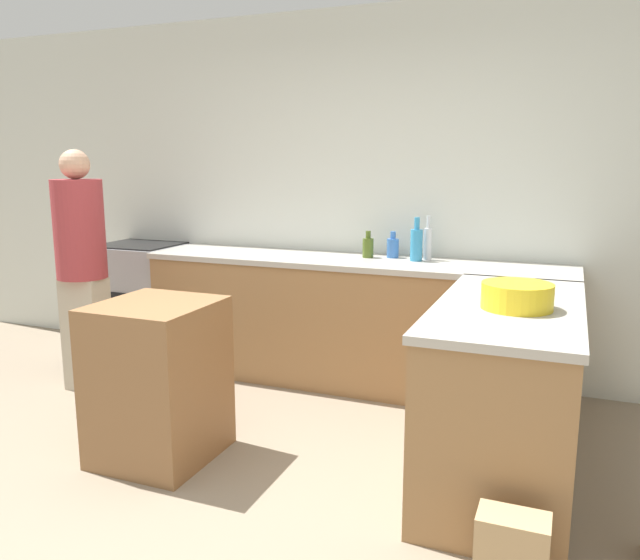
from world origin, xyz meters
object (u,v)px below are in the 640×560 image
(range_oven, at_px, (142,299))
(person_by_range, at_px, (82,263))
(mixing_bowl, at_px, (517,296))
(olive_oil_bottle, at_px, (368,247))
(dish_soap_bottle, at_px, (416,244))
(island_table, at_px, (158,381))
(paper_bag, at_px, (511,556))
(vinegar_bottle_clear, at_px, (428,243))
(water_bottle_blue, at_px, (393,247))

(range_oven, distance_m, person_by_range, 0.98)
(mixing_bowl, distance_m, olive_oil_bottle, 1.69)
(range_oven, height_order, mixing_bowl, mixing_bowl)
(dish_soap_bottle, distance_m, olive_oil_bottle, 0.36)
(island_table, bearing_deg, person_by_range, 148.66)
(island_table, distance_m, mixing_bowl, 1.92)
(range_oven, bearing_deg, dish_soap_bottle, 1.54)
(island_table, height_order, mixing_bowl, mixing_bowl)
(mixing_bowl, distance_m, person_by_range, 2.93)
(olive_oil_bottle, height_order, person_by_range, person_by_range)
(paper_bag, bearing_deg, vinegar_bottle_clear, 110.81)
(water_bottle_blue, bearing_deg, range_oven, -176.01)
(water_bottle_blue, bearing_deg, olive_oil_bottle, -159.09)
(dish_soap_bottle, height_order, paper_bag, dish_soap_bottle)
(olive_oil_bottle, distance_m, paper_bag, 2.54)
(dish_soap_bottle, distance_m, vinegar_bottle_clear, 0.10)
(olive_oil_bottle, relative_size, vinegar_bottle_clear, 0.62)
(island_table, xyz_separation_m, person_by_range, (-1.10, 0.67, 0.48))
(range_oven, height_order, person_by_range, person_by_range)
(vinegar_bottle_clear, bearing_deg, olive_oil_bottle, -173.32)
(island_table, bearing_deg, range_oven, 130.14)
(dish_soap_bottle, xyz_separation_m, vinegar_bottle_clear, (0.06, 0.07, 0.00))
(range_oven, height_order, water_bottle_blue, water_bottle_blue)
(mixing_bowl, distance_m, water_bottle_blue, 1.64)
(person_by_range, bearing_deg, olive_oil_bottle, 27.81)
(paper_bag, bearing_deg, range_oven, 148.11)
(olive_oil_bottle, height_order, vinegar_bottle_clear, vinegar_bottle_clear)
(olive_oil_bottle, bearing_deg, dish_soap_bottle, -3.52)
(island_table, relative_size, water_bottle_blue, 4.58)
(olive_oil_bottle, xyz_separation_m, person_by_range, (-1.77, -0.94, -0.08))
(mixing_bowl, distance_m, paper_bag, 1.16)
(mixing_bowl, relative_size, person_by_range, 0.20)
(range_oven, distance_m, water_bottle_blue, 2.19)
(mixing_bowl, bearing_deg, dish_soap_bottle, 122.14)
(range_oven, distance_m, dish_soap_bottle, 2.39)
(range_oven, relative_size, vinegar_bottle_clear, 3.00)
(water_bottle_blue, bearing_deg, mixing_bowl, -53.76)
(island_table, bearing_deg, paper_bag, -13.59)
(island_table, height_order, water_bottle_blue, water_bottle_blue)
(dish_soap_bottle, bearing_deg, vinegar_bottle_clear, 48.15)
(mixing_bowl, xyz_separation_m, water_bottle_blue, (-0.97, 1.32, 0.01))
(island_table, height_order, paper_bag, island_table)
(person_by_range, bearing_deg, vinegar_bottle_clear, 24.15)
(island_table, relative_size, person_by_range, 0.51)
(paper_bag, bearing_deg, water_bottle_blue, 116.47)
(mixing_bowl, bearing_deg, paper_bag, -83.44)
(olive_oil_bottle, relative_size, person_by_range, 0.11)
(mixing_bowl, xyz_separation_m, dish_soap_bottle, (-0.78, 1.23, 0.06))
(mixing_bowl, bearing_deg, vinegar_bottle_clear, 118.57)
(mixing_bowl, relative_size, olive_oil_bottle, 1.72)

